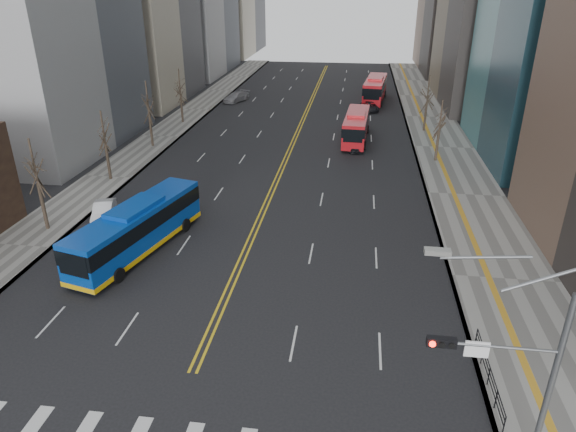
{
  "coord_description": "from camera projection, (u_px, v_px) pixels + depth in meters",
  "views": [
    {
      "loc": [
        7.38,
        -14.0,
        17.82
      ],
      "look_at": [
        3.46,
        14.88,
        4.3
      ],
      "focal_mm": 32.0,
      "sensor_mm": 36.0,
      "label": 1
    }
  ],
  "objects": [
    {
      "name": "sidewalk_left",
      "position": [
        161.0,
        136.0,
        63.42
      ],
      "size": [
        5.0,
        130.0,
        0.15
      ],
      "primitive_type": "cube",
      "color": "#65635F",
      "rests_on": "ground"
    },
    {
      "name": "car_white",
      "position": [
        104.0,
        211.0,
        41.5
      ],
      "size": [
        2.65,
        4.48,
        1.39
      ],
      "primitive_type": "imported",
      "rotation": [
        0.0,
        0.0,
        0.3
      ],
      "color": "silver",
      "rests_on": "ground"
    },
    {
      "name": "signal_mast",
      "position": [
        516.0,
        362.0,
        19.06
      ],
      "size": [
        5.37,
        0.37,
        9.39
      ],
      "color": "slate",
      "rests_on": "ground"
    },
    {
      "name": "pedestrian_railing",
      "position": [
        489.0,
        373.0,
        24.29
      ],
      "size": [
        0.06,
        6.06,
        1.02
      ],
      "color": "black",
      "rests_on": "sidewalk_right"
    },
    {
      "name": "street_trees",
      "position": [
        209.0,
        122.0,
        50.87
      ],
      "size": [
        35.2,
        47.2,
        7.6
      ],
      "color": "#32281E",
      "rests_on": "ground"
    },
    {
      "name": "car_dark_far",
      "position": [
        370.0,
        106.0,
        75.91
      ],
      "size": [
        2.91,
        4.93,
        1.29
      ],
      "primitive_type": "imported",
      "rotation": [
        0.0,
        0.0,
        0.17
      ],
      "color": "black",
      "rests_on": "ground"
    },
    {
      "name": "blue_bus",
      "position": [
        137.0,
        227.0,
        36.15
      ],
      "size": [
        5.61,
        12.74,
        3.62
      ],
      "color": "#0A3DA4",
      "rests_on": "ground"
    },
    {
      "name": "centerline",
      "position": [
        302.0,
        121.0,
        70.43
      ],
      "size": [
        0.55,
        100.0,
        0.01
      ],
      "color": "gold",
      "rests_on": "ground"
    },
    {
      "name": "car_dark_mid",
      "position": [
        353.0,
        145.0,
        58.29
      ],
      "size": [
        2.56,
        3.97,
        1.26
      ],
      "primitive_type": "imported",
      "rotation": [
        0.0,
        0.0,
        0.31
      ],
      "color": "black",
      "rests_on": "ground"
    },
    {
      "name": "red_bus_far",
      "position": [
        375.0,
        88.0,
        81.05
      ],
      "size": [
        4.09,
        12.41,
        3.84
      ],
      "color": "red",
      "rests_on": "ground"
    },
    {
      "name": "sidewalk_right",
      "position": [
        443.0,
        148.0,
        59.27
      ],
      "size": [
        7.0,
        130.0,
        0.15
      ],
      "primitive_type": "cube",
      "color": "#65635F",
      "rests_on": "ground"
    },
    {
      "name": "car_silver",
      "position": [
        236.0,
        97.0,
        81.4
      ],
      "size": [
        4.04,
        5.63,
        1.51
      ],
      "primitive_type": "imported",
      "rotation": [
        0.0,
        0.0,
        -0.41
      ],
      "color": "gray",
      "rests_on": "ground"
    },
    {
      "name": "red_bus_near",
      "position": [
        356.0,
        125.0,
        61.25
      ],
      "size": [
        3.24,
        11.17,
        3.51
      ],
      "color": "red",
      "rests_on": "ground"
    }
  ]
}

